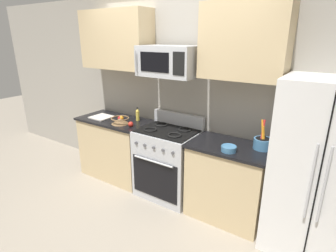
# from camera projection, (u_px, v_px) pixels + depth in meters

# --- Properties ---
(ground_plane) EXTENTS (16.00, 16.00, 0.00)m
(ground_plane) POSITION_uv_depth(u_px,v_px,m) (136.00, 219.00, 3.18)
(ground_plane) COLOR gray
(wall_back) EXTENTS (8.00, 0.10, 2.60)m
(wall_back) POSITION_uv_depth(u_px,v_px,m) (183.00, 96.00, 3.57)
(wall_back) COLOR #9E998E
(wall_back) RESTS_ON ground
(counter_left) EXTENTS (1.09, 0.58, 0.91)m
(counter_left) POSITION_uv_depth(u_px,v_px,m) (116.00, 148.00, 4.05)
(counter_left) COLOR tan
(counter_left) RESTS_ON ground
(range_oven) EXTENTS (0.76, 0.63, 1.09)m
(range_oven) POSITION_uv_depth(u_px,v_px,m) (168.00, 162.00, 3.55)
(range_oven) COLOR #B2B5BA
(range_oven) RESTS_ON ground
(counter_right) EXTENTS (0.90, 0.58, 0.91)m
(counter_right) POSITION_uv_depth(u_px,v_px,m) (228.00, 182.00, 3.11)
(counter_right) COLOR tan
(counter_right) RESTS_ON ground
(refrigerator) EXTENTS (0.86, 0.69, 1.73)m
(refrigerator) POSITION_uv_depth(u_px,v_px,m) (321.00, 171.00, 2.50)
(refrigerator) COLOR silver
(refrigerator) RESTS_ON ground
(microwave) EXTENTS (0.72, 0.44, 0.35)m
(microwave) POSITION_uv_depth(u_px,v_px,m) (169.00, 61.00, 3.15)
(microwave) COLOR #B2B5BA
(upper_cabinets_left) EXTENTS (1.08, 0.34, 0.77)m
(upper_cabinets_left) POSITION_uv_depth(u_px,v_px,m) (116.00, 40.00, 3.66)
(upper_cabinets_left) COLOR tan
(upper_cabinets_right) EXTENTS (0.89, 0.34, 0.77)m
(upper_cabinets_right) POSITION_uv_depth(u_px,v_px,m) (244.00, 41.00, 2.72)
(upper_cabinets_right) COLOR tan
(utensil_crock) EXTENTS (0.19, 0.19, 0.32)m
(utensil_crock) POSITION_uv_depth(u_px,v_px,m) (262.00, 143.00, 2.86)
(utensil_crock) COLOR teal
(utensil_crock) RESTS_ON counter_right
(fruit_basket) EXTENTS (0.25, 0.25, 0.10)m
(fruit_basket) POSITION_uv_depth(u_px,v_px,m) (120.00, 120.00, 3.69)
(fruit_basket) COLOR brown
(fruit_basket) RESTS_ON counter_left
(apple_loose) EXTENTS (0.07, 0.07, 0.07)m
(apple_loose) POSITION_uv_depth(u_px,v_px,m) (131.00, 124.00, 3.57)
(apple_loose) COLOR red
(apple_loose) RESTS_ON counter_left
(cutting_board) EXTENTS (0.29, 0.29, 0.02)m
(cutting_board) POSITION_uv_depth(u_px,v_px,m) (102.00, 117.00, 3.98)
(cutting_board) COLOR silver
(cutting_board) RESTS_ON counter_left
(bottle_oil) EXTENTS (0.05, 0.05, 0.19)m
(bottle_oil) POSITION_uv_depth(u_px,v_px,m) (138.00, 115.00, 3.82)
(bottle_oil) COLOR gold
(bottle_oil) RESTS_ON counter_left
(prep_bowl) EXTENTS (0.16, 0.16, 0.06)m
(prep_bowl) POSITION_uv_depth(u_px,v_px,m) (229.00, 148.00, 2.81)
(prep_bowl) COLOR teal
(prep_bowl) RESTS_ON counter_right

